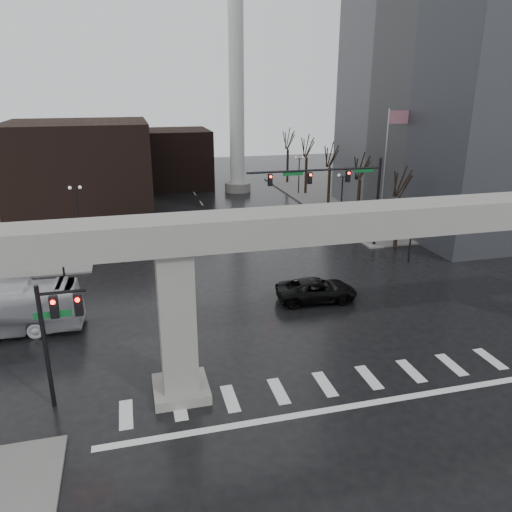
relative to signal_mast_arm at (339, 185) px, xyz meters
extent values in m
plane|color=black|center=(-8.99, -18.80, -5.83)|extent=(160.00, 160.00, 0.00)
cube|color=slate|center=(17.01, 17.20, -5.75)|extent=(28.00, 36.00, 0.15)
cube|color=gray|center=(-8.99, -18.80, 2.17)|extent=(48.00, 2.20, 1.40)
cube|color=gray|center=(-15.99, -18.80, -2.18)|extent=(1.60, 1.60, 7.30)
cube|color=gray|center=(-15.99, -18.80, -5.58)|extent=(2.60, 2.60, 0.50)
cube|color=slate|center=(19.01, 7.20, 15.17)|extent=(22.00, 26.00, 42.00)
cube|color=black|center=(-22.99, 23.20, -0.83)|extent=(16.00, 14.00, 10.00)
cube|color=black|center=(-10.99, 33.20, -1.83)|extent=(10.00, 10.00, 8.00)
cylinder|color=silver|center=(-2.99, 27.20, 9.17)|extent=(2.00, 2.00, 30.00)
cylinder|color=gray|center=(-2.99, 27.20, -5.23)|extent=(3.60, 3.60, 1.20)
cylinder|color=black|center=(3.81, 0.00, -1.83)|extent=(0.24, 0.24, 8.00)
cylinder|color=black|center=(-2.19, 0.00, 1.37)|extent=(12.00, 0.18, 0.18)
cube|color=black|center=(0.81, 0.00, 0.72)|extent=(0.35, 0.30, 1.00)
cube|color=black|center=(-2.69, 0.00, 0.72)|extent=(0.35, 0.30, 1.00)
cube|color=black|center=(-6.19, 0.00, 0.72)|extent=(0.35, 0.30, 1.00)
sphere|color=#FF0C05|center=(0.81, -0.18, 1.02)|extent=(0.20, 0.20, 0.20)
cube|color=#0C5924|center=(2.31, 0.00, 1.17)|extent=(1.80, 0.05, 0.35)
cube|color=#0C5924|center=(-4.19, 0.00, 1.17)|extent=(1.80, 0.05, 0.35)
cylinder|color=black|center=(-21.79, -18.30, -2.83)|extent=(0.20, 0.20, 6.00)
cylinder|color=black|center=(-20.79, -18.30, -0.23)|extent=(2.00, 0.14, 0.14)
cube|color=black|center=(-21.19, -18.30, -0.88)|extent=(0.35, 0.30, 1.00)
cube|color=black|center=(-20.19, -18.30, -0.88)|extent=(0.35, 0.30, 1.00)
cube|color=#0C5924|center=(-21.29, -18.30, -1.23)|extent=(1.60, 0.05, 0.30)
cylinder|color=silver|center=(6.01, 3.20, 0.17)|extent=(0.12, 0.12, 12.00)
cube|color=#AD122F|center=(7.01, 3.20, 5.37)|extent=(2.00, 0.03, 1.20)
cylinder|color=black|center=(4.51, -4.80, -3.43)|extent=(0.14, 0.14, 4.80)
cube|color=black|center=(4.51, -4.80, -1.08)|extent=(0.90, 0.06, 0.06)
sphere|color=silver|center=(4.06, -4.80, -0.88)|extent=(0.32, 0.32, 0.32)
sphere|color=silver|center=(4.96, -4.80, -0.88)|extent=(0.32, 0.32, 0.32)
cylinder|color=black|center=(4.51, 9.20, -3.43)|extent=(0.14, 0.14, 4.80)
cube|color=black|center=(4.51, 9.20, -1.08)|extent=(0.90, 0.06, 0.06)
sphere|color=silver|center=(4.06, 9.20, -0.88)|extent=(0.32, 0.32, 0.32)
sphere|color=silver|center=(4.96, 9.20, -0.88)|extent=(0.32, 0.32, 0.32)
cylinder|color=black|center=(4.51, 23.20, -3.43)|extent=(0.14, 0.14, 4.80)
cube|color=black|center=(4.51, 23.20, -1.08)|extent=(0.90, 0.06, 0.06)
sphere|color=silver|center=(4.06, 23.20, -0.88)|extent=(0.32, 0.32, 0.32)
sphere|color=silver|center=(4.96, 23.20, -0.88)|extent=(0.32, 0.32, 0.32)
cylinder|color=black|center=(-22.49, -4.80, -3.43)|extent=(0.14, 0.14, 4.80)
cube|color=black|center=(-22.49, -4.80, -1.08)|extent=(0.90, 0.06, 0.06)
sphere|color=silver|center=(-22.94, -4.80, -0.88)|extent=(0.32, 0.32, 0.32)
sphere|color=silver|center=(-22.04, -4.80, -0.88)|extent=(0.32, 0.32, 0.32)
cylinder|color=black|center=(-22.49, 9.20, -3.43)|extent=(0.14, 0.14, 4.80)
cube|color=black|center=(-22.49, 9.20, -1.08)|extent=(0.90, 0.06, 0.06)
sphere|color=silver|center=(-22.94, 9.20, -0.88)|extent=(0.32, 0.32, 0.32)
sphere|color=silver|center=(-22.04, 9.20, -0.88)|extent=(0.32, 0.32, 0.32)
cylinder|color=black|center=(-22.49, 23.20, -3.43)|extent=(0.14, 0.14, 4.80)
cube|color=black|center=(-22.49, 23.20, -1.08)|extent=(0.90, 0.06, 0.06)
sphere|color=silver|center=(-22.94, 23.20, -0.88)|extent=(0.32, 0.32, 0.32)
sphere|color=silver|center=(-22.04, 23.20, -0.88)|extent=(0.32, 0.32, 0.32)
cylinder|color=black|center=(5.51, -0.80, -3.55)|extent=(0.34, 0.34, 4.55)
cylinder|color=black|center=(5.51, -0.80, 0.18)|extent=(0.12, 1.52, 2.98)
cylinder|color=black|center=(6.01, -0.55, -0.05)|extent=(0.83, 1.14, 2.51)
cylinder|color=black|center=(5.51, 7.20, -3.50)|extent=(0.34, 0.34, 4.66)
cylinder|color=black|center=(5.51, 7.20, 0.32)|extent=(0.12, 1.55, 3.05)
cylinder|color=black|center=(6.01, 7.45, 0.08)|extent=(0.85, 1.16, 2.57)
cylinder|color=black|center=(5.51, 15.20, -3.45)|extent=(0.34, 0.34, 4.76)
cylinder|color=black|center=(5.51, 15.20, 0.46)|extent=(0.12, 1.59, 3.11)
cylinder|color=black|center=(6.01, 15.45, 0.22)|extent=(0.86, 1.18, 2.62)
cylinder|color=black|center=(5.51, 23.20, -3.40)|extent=(0.34, 0.34, 4.87)
cylinder|color=black|center=(5.51, 23.20, 0.60)|extent=(0.12, 1.62, 3.18)
cylinder|color=black|center=(6.01, 23.45, 0.35)|extent=(0.88, 1.20, 2.68)
cylinder|color=black|center=(5.51, 31.20, -3.34)|extent=(0.34, 0.34, 4.97)
cylinder|color=black|center=(5.51, 31.20, 0.74)|extent=(0.12, 1.65, 3.25)
cylinder|color=black|center=(6.01, 31.45, 0.48)|extent=(0.89, 1.23, 2.74)
imported|color=black|center=(-5.75, -10.16, -5.06)|extent=(5.70, 2.97, 1.53)
camera|label=1|loc=(-17.64, -39.57, 8.29)|focal=35.00mm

